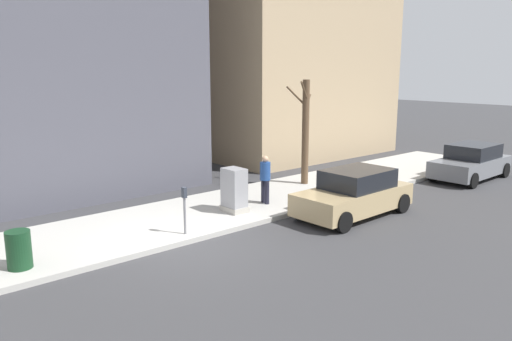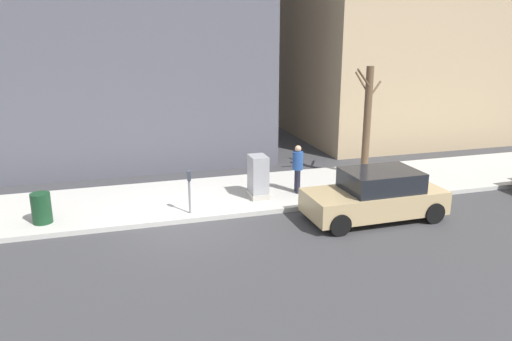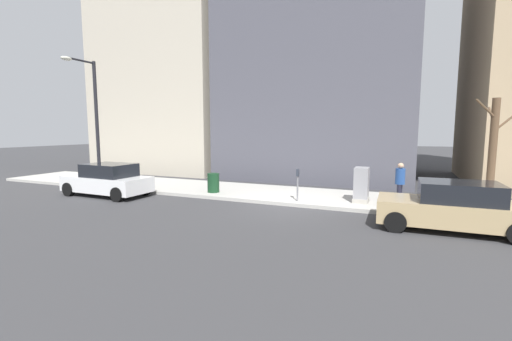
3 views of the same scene
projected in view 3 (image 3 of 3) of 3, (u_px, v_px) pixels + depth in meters
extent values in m
plane|color=#38383A|center=(287.00, 206.00, 13.89)|extent=(120.00, 120.00, 0.00)
cube|color=#B2AFA8|center=(301.00, 196.00, 15.71)|extent=(4.00, 36.00, 0.15)
cube|color=tan|center=(450.00, 212.00, 10.51)|extent=(1.86, 4.23, 0.70)
cube|color=black|center=(459.00, 192.00, 10.35)|extent=(1.63, 2.22, 0.60)
cylinder|color=black|center=(395.00, 222.00, 10.34)|extent=(0.23, 0.64, 0.64)
cylinder|color=black|center=(396.00, 210.00, 11.90)|extent=(0.23, 0.64, 0.64)
cylinder|color=black|center=(502.00, 219.00, 10.73)|extent=(0.23, 0.64, 0.64)
cube|color=white|center=(107.00, 184.00, 16.13)|extent=(1.92, 4.25, 0.70)
cube|color=black|center=(109.00, 170.00, 15.97)|extent=(1.66, 2.25, 0.60)
cylinder|color=black|center=(69.00, 189.00, 16.04)|extent=(0.24, 0.65, 0.64)
cylinder|color=black|center=(99.00, 184.00, 17.57)|extent=(0.24, 0.65, 0.64)
cylinder|color=black|center=(117.00, 194.00, 14.75)|extent=(0.24, 0.65, 0.64)
cylinder|color=black|center=(145.00, 188.00, 16.28)|extent=(0.24, 0.65, 0.64)
cylinder|color=slate|center=(298.00, 189.00, 14.11)|extent=(0.07, 0.07, 1.05)
cube|color=#2D333D|center=(298.00, 173.00, 14.03)|extent=(0.14, 0.10, 0.30)
cube|color=#A8A399|center=(361.00, 200.00, 13.98)|extent=(0.83, 0.61, 0.18)
cube|color=#939399|center=(361.00, 183.00, 13.90)|extent=(0.75, 0.55, 1.25)
cylinder|color=black|center=(97.00, 124.00, 18.22)|extent=(0.18, 0.18, 6.50)
cylinder|color=black|center=(81.00, 60.00, 17.11)|extent=(1.60, 0.10, 0.10)
ellipsoid|color=beige|center=(66.00, 58.00, 16.39)|extent=(0.56, 0.32, 0.20)
cylinder|color=brown|center=(492.00, 153.00, 13.12)|extent=(0.28, 0.28, 4.14)
cylinder|color=brown|center=(492.00, 116.00, 13.44)|extent=(1.10, 0.10, 0.79)
cylinder|color=brown|center=(504.00, 123.00, 13.09)|extent=(0.50, 0.80, 0.73)
cylinder|color=brown|center=(486.00, 109.00, 12.85)|extent=(0.48, 0.80, 0.79)
cylinder|color=#14381E|center=(213.00, 183.00, 16.18)|extent=(0.56, 0.56, 0.90)
cylinder|color=#1E1E2D|center=(400.00, 194.00, 13.58)|extent=(0.16, 0.16, 0.82)
cylinder|color=#1E1E2D|center=(399.00, 195.00, 13.38)|extent=(0.16, 0.16, 0.82)
cylinder|color=#23478C|center=(400.00, 176.00, 13.40)|extent=(0.36, 0.36, 0.62)
sphere|color=tan|center=(401.00, 166.00, 13.35)|extent=(0.22, 0.22, 0.22)
cube|color=#4C4C56|center=(325.00, 69.00, 23.77)|extent=(11.70, 11.70, 14.64)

